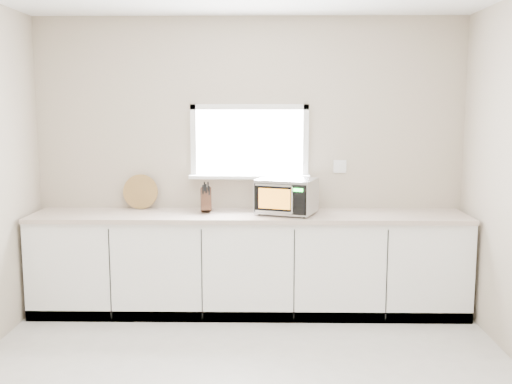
{
  "coord_description": "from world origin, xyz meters",
  "views": [
    {
      "loc": [
        0.15,
        -3.62,
        1.88
      ],
      "look_at": [
        0.07,
        1.55,
        1.14
      ],
      "focal_mm": 42.0,
      "sensor_mm": 36.0,
      "label": 1
    }
  ],
  "objects": [
    {
      "name": "countertop",
      "position": [
        0.0,
        1.69,
        0.9
      ],
      "size": [
        3.92,
        0.64,
        0.04
      ],
      "primitive_type": "cube",
      "color": "#C1B09F",
      "rests_on": "cabinets"
    },
    {
      "name": "knife_block",
      "position": [
        -0.39,
        1.75,
        1.04
      ],
      "size": [
        0.12,
        0.21,
        0.29
      ],
      "rotation": [
        0.0,
        0.0,
        0.15
      ],
      "color": "#3E1F16",
      "rests_on": "countertop"
    },
    {
      "name": "cabinets",
      "position": [
        0.0,
        1.7,
        0.44
      ],
      "size": [
        3.92,
        0.6,
        0.88
      ],
      "primitive_type": "cube",
      "color": "white",
      "rests_on": "ground"
    },
    {
      "name": "microwave",
      "position": [
        0.34,
        1.68,
        1.09
      ],
      "size": [
        0.59,
        0.53,
        0.32
      ],
      "rotation": [
        0.0,
        0.0,
        -0.35
      ],
      "color": "black",
      "rests_on": "countertop"
    },
    {
      "name": "cutting_board",
      "position": [
        -1.03,
        1.94,
        1.08
      ],
      "size": [
        0.33,
        0.08,
        0.33
      ],
      "primitive_type": "cylinder",
      "rotation": [
        1.4,
        0.0,
        0.0
      ],
      "color": "olive",
      "rests_on": "countertop"
    },
    {
      "name": "back_wall",
      "position": [
        0.0,
        2.0,
        1.36
      ],
      "size": [
        4.0,
        0.17,
        2.7
      ],
      "color": "#B4A18F",
      "rests_on": "ground"
    },
    {
      "name": "coffee_grinder",
      "position": [
        0.45,
        1.76,
        1.03
      ],
      "size": [
        0.15,
        0.15,
        0.22
      ],
      "rotation": [
        0.0,
        0.0,
        -0.15
      ],
      "color": "#BBBDC3",
      "rests_on": "countertop"
    }
  ]
}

